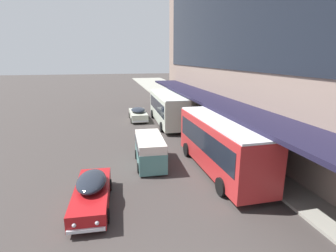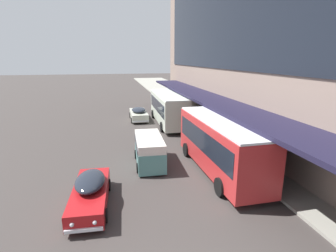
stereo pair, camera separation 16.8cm
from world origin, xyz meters
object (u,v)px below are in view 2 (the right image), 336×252
(sedan_trailing_near, at_px, (139,114))
(sedan_oncoming_rear, at_px, (90,191))
(fire_hydrant, at_px, (210,134))
(transit_bus_kerbside_front, at_px, (168,107))
(transit_bus_kerbside_rear, at_px, (220,142))
(vw_van, at_px, (149,149))

(sedan_trailing_near, bearing_deg, sedan_oncoming_rear, -103.47)
(sedan_oncoming_rear, xyz_separation_m, fire_hydrant, (9.82, 9.16, -0.26))
(transit_bus_kerbside_front, bearing_deg, fire_hydrant, -68.11)
(sedan_trailing_near, bearing_deg, transit_bus_kerbside_front, -41.11)
(sedan_trailing_near, xyz_separation_m, fire_hydrant, (5.50, -8.86, -0.27))
(transit_bus_kerbside_front, bearing_deg, transit_bus_kerbside_rear, -87.78)
(fire_hydrant, bearing_deg, vw_van, -144.12)
(transit_bus_kerbside_rear, xyz_separation_m, vw_van, (-4.20, 2.26, -0.87))
(transit_bus_kerbside_front, relative_size, sedan_trailing_near, 2.01)
(sedan_oncoming_rear, xyz_separation_m, vw_van, (3.61, 4.67, 0.34))
(sedan_oncoming_rear, relative_size, vw_van, 1.10)
(sedan_trailing_near, distance_m, vw_van, 13.37)
(transit_bus_kerbside_rear, height_order, fire_hydrant, transit_bus_kerbside_rear)
(sedan_trailing_near, relative_size, sedan_oncoming_rear, 0.97)
(sedan_oncoming_rear, bearing_deg, transit_bus_kerbside_front, 64.64)
(vw_van, bearing_deg, transit_bus_kerbside_rear, -28.34)
(transit_bus_kerbside_front, height_order, vw_van, transit_bus_kerbside_front)
(transit_bus_kerbside_rear, height_order, sedan_trailing_near, transit_bus_kerbside_rear)
(transit_bus_kerbside_front, bearing_deg, sedan_trailing_near, 138.89)
(transit_bus_kerbside_front, xyz_separation_m, transit_bus_kerbside_rear, (0.51, -13.00, 0.04))
(sedan_oncoming_rear, bearing_deg, transit_bus_kerbside_rear, 17.15)
(transit_bus_kerbside_front, height_order, fire_hydrant, transit_bus_kerbside_front)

